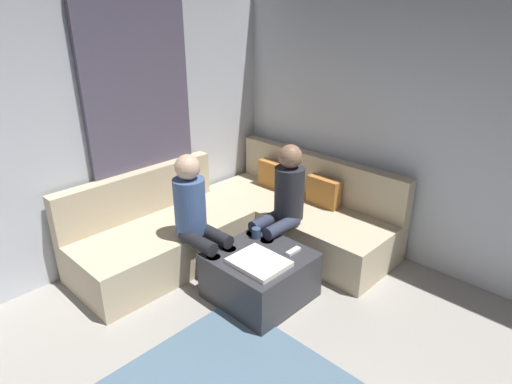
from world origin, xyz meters
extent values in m
cube|color=#595166|center=(-2.84, 1.30, 1.25)|extent=(0.06, 1.10, 2.50)
cube|color=#C6B593|center=(-1.78, 2.41, 0.21)|extent=(2.10, 0.85, 0.42)
cube|color=#C6B593|center=(-1.78, 2.76, 0.65)|extent=(2.10, 0.14, 0.45)
cube|color=#C6B593|center=(-2.41, 1.13, 0.21)|extent=(0.85, 1.70, 0.42)
cube|color=#C6B593|center=(-2.76, 1.13, 0.65)|extent=(0.14, 1.70, 0.45)
cube|color=#B27233|center=(-2.28, 2.58, 0.54)|extent=(0.36, 0.12, 0.36)
cube|color=#B27233|center=(-1.58, 2.58, 0.54)|extent=(0.36, 0.12, 0.36)
cube|color=#333338|center=(-1.38, 1.42, 0.21)|extent=(0.76, 0.76, 0.42)
cube|color=white|center=(-1.28, 1.30, 0.44)|extent=(0.44, 0.36, 0.04)
cylinder|color=#334C72|center=(-1.60, 1.60, 0.47)|extent=(0.08, 0.08, 0.10)
cube|color=white|center=(-1.20, 1.64, 0.43)|extent=(0.05, 0.15, 0.02)
cylinder|color=#2D3347|center=(-1.49, 1.63, 0.21)|extent=(0.12, 0.12, 0.42)
cylinder|color=#2D3347|center=(-1.67, 1.63, 0.21)|extent=(0.12, 0.12, 0.42)
cylinder|color=#2D3347|center=(-1.49, 1.83, 0.48)|extent=(0.12, 0.40, 0.12)
cylinder|color=#2D3347|center=(-1.67, 1.83, 0.48)|extent=(0.12, 0.40, 0.12)
cylinder|color=#26262D|center=(-1.58, 2.03, 0.73)|extent=(0.28, 0.28, 0.50)
sphere|color=#8C664C|center=(-1.58, 2.03, 1.09)|extent=(0.22, 0.22, 0.22)
cylinder|color=black|center=(-1.63, 1.30, 0.21)|extent=(0.12, 0.12, 0.42)
cylinder|color=black|center=(-1.63, 1.12, 0.21)|extent=(0.12, 0.12, 0.42)
cylinder|color=black|center=(-1.83, 1.30, 0.48)|extent=(0.40, 0.12, 0.12)
cylinder|color=black|center=(-1.83, 1.12, 0.48)|extent=(0.40, 0.12, 0.12)
cylinder|color=#3F598C|center=(-2.03, 1.21, 0.73)|extent=(0.28, 0.28, 0.50)
sphere|color=#D8AD8C|center=(-2.03, 1.21, 1.09)|extent=(0.22, 0.22, 0.22)
camera|label=1|loc=(0.81, -0.88, 2.38)|focal=30.77mm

